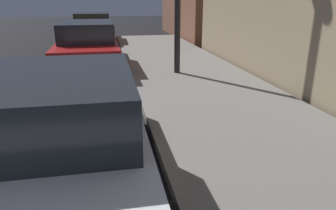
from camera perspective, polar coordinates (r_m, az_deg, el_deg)
name	(u,v)px	position (r m, az deg, el deg)	size (l,w,h in m)	color
car_white	(60,138)	(3.55, -18.93, -5.72)	(1.99, 4.45, 1.43)	silver
car_red	(88,46)	(10.11, -14.31, 10.41)	(2.02, 4.60, 1.43)	maroon
car_yellow_cab	(93,28)	(16.18, -13.37, 13.47)	(2.11, 4.44, 1.43)	gold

